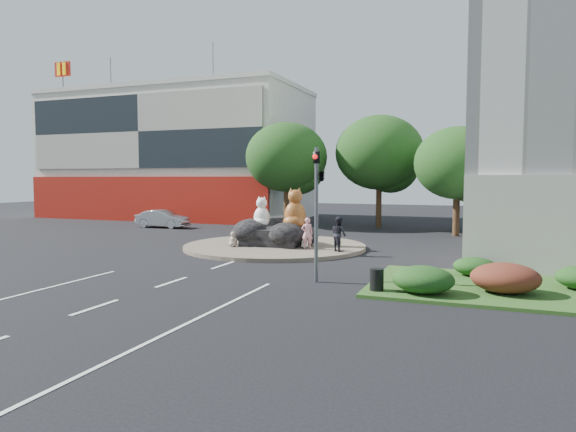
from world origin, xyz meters
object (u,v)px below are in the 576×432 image
at_px(cat_tabby, 295,208).
at_px(kitten_calico, 233,239).
at_px(pedestrian_pink, 307,233).
at_px(cat_white, 262,212).
at_px(parked_car, 163,219).
at_px(kitten_white, 305,241).
at_px(litter_bin, 377,280).
at_px(pedestrian_dark, 339,234).

height_order(cat_tabby, kitten_calico, cat_tabby).
bearing_deg(pedestrian_pink, cat_white, -42.40).
bearing_deg(pedestrian_pink, parked_car, -56.73).
xyz_separation_m(kitten_white, parked_car, (-14.70, 8.36, 0.13)).
bearing_deg(pedestrian_pink, litter_bin, 96.32).
bearing_deg(kitten_calico, parked_car, 149.22).
relative_size(cat_tabby, litter_bin, 3.10).
distance_m(cat_tabby, pedestrian_dark, 3.37).
bearing_deg(kitten_calico, pedestrian_pink, 17.40).
height_order(pedestrian_dark, parked_car, pedestrian_dark).
bearing_deg(pedestrian_pink, kitten_white, -79.97).
xyz_separation_m(cat_tabby, pedestrian_pink, (1.08, -1.11, -1.22)).
xyz_separation_m(cat_tabby, kitten_white, (0.85, -0.80, -1.67)).
bearing_deg(cat_white, kitten_white, -3.01).
relative_size(cat_tabby, kitten_white, 3.10).
relative_size(cat_tabby, kitten_calico, 2.68).
bearing_deg(cat_tabby, litter_bin, -81.78).
distance_m(kitten_calico, pedestrian_pink, 4.07).
height_order(cat_tabby, litter_bin, cat_tabby).
height_order(kitten_white, pedestrian_dark, pedestrian_dark).
bearing_deg(pedestrian_dark, kitten_calico, 44.12).
relative_size(pedestrian_dark, litter_bin, 2.39).
xyz_separation_m(cat_white, pedestrian_dark, (4.72, -1.10, -0.92)).
height_order(kitten_white, parked_car, parked_car).
xyz_separation_m(pedestrian_dark, parked_car, (-16.71, 8.94, -0.38)).
xyz_separation_m(cat_white, pedestrian_pink, (2.95, -0.83, -0.98)).
bearing_deg(cat_white, pedestrian_dark, -5.33).
xyz_separation_m(cat_tabby, parked_car, (-13.85, 7.56, -1.54)).
xyz_separation_m(kitten_calico, kitten_white, (3.78, 0.88, -0.06)).
relative_size(pedestrian_pink, litter_bin, 2.23).
distance_m(cat_white, pedestrian_pink, 3.22).
relative_size(kitten_calico, parked_car, 0.20).
distance_m(cat_white, parked_car, 14.38).
relative_size(cat_white, kitten_white, 2.45).
distance_m(kitten_white, pedestrian_pink, 0.60).
distance_m(parked_car, litter_bin, 26.29).
bearing_deg(cat_white, cat_tabby, 16.23).
bearing_deg(kitten_white, pedestrian_dark, -56.95).
bearing_deg(kitten_calico, cat_tabby, 39.15).
distance_m(cat_tabby, litter_bin, 11.36).
bearing_deg(pedestrian_dark, parked_car, 13.06).
distance_m(cat_tabby, parked_car, 15.86).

